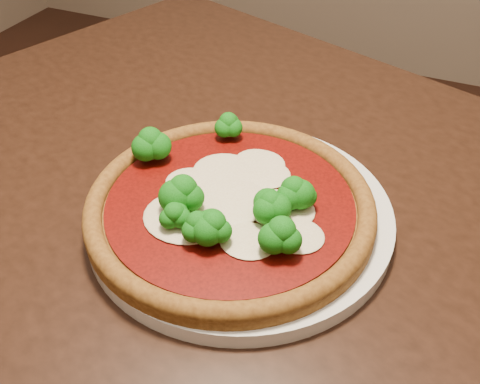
% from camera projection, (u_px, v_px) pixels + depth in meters
% --- Properties ---
extents(dining_table, '(1.33, 1.20, 0.75)m').
position_uv_depth(dining_table, '(226.00, 263.00, 0.68)').
color(dining_table, black).
rests_on(dining_table, floor).
extents(plate, '(0.33, 0.33, 0.02)m').
position_uv_depth(plate, '(240.00, 213.00, 0.59)').
color(plate, silver).
rests_on(plate, dining_table).
extents(pizza, '(0.31, 0.31, 0.06)m').
position_uv_depth(pizza, '(229.00, 202.00, 0.57)').
color(pizza, brown).
rests_on(pizza, plate).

